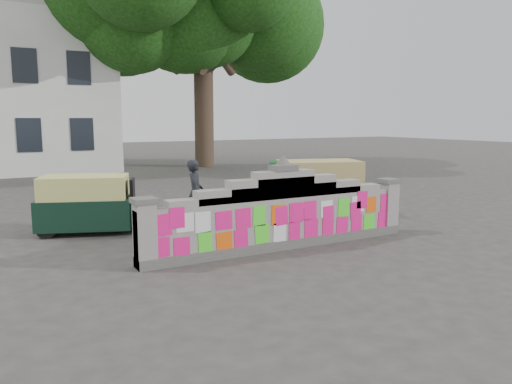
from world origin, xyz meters
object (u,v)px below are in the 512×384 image
Objects in this scene: cyclist_rider at (195,203)px; rickshaw_left at (88,203)px; cyclist_bike at (196,216)px; rickshaw_right at (316,187)px; pedestrian at (276,192)px.

rickshaw_left is (-2.18, 1.51, -0.05)m from cyclist_rider.
cyclist_bike is 2.67m from rickshaw_left.
rickshaw_left is at bearing 76.35° from cyclist_bike.
cyclist_rider is 0.53× the size of rickshaw_right.
cyclist_rider is 3.99m from rickshaw_right.
pedestrian reaches higher than rickshaw_right.
cyclist_bike is 4.01m from rickshaw_right.
pedestrian is at bearing 31.44° from rickshaw_right.
cyclist_bike is at bearing 26.19° from rickshaw_right.
cyclist_rider is at bearing 26.19° from rickshaw_right.
cyclist_rider is at bearing -87.44° from pedestrian.
cyclist_rider is (0.00, 0.00, 0.32)m from cyclist_bike.
cyclist_bike is 2.39m from pedestrian.
cyclist_rider is 2.36m from pedestrian.
cyclist_bike is at bearing -14.01° from rickshaw_left.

